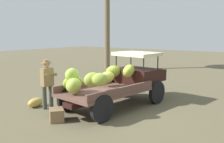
# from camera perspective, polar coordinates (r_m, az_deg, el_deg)

# --- Properties ---
(ground_plane) EXTENTS (60.00, 60.00, 0.00)m
(ground_plane) POSITION_cam_1_polar(r_m,az_deg,el_deg) (9.09, 1.04, -7.83)
(ground_plane) COLOR brown
(truck) EXTENTS (4.58, 2.16, 1.86)m
(truck) POSITION_cam_1_polar(r_m,az_deg,el_deg) (9.06, 1.95, -2.04)
(truck) COLOR black
(truck) RESTS_ON ground
(farmer) EXTENTS (0.52, 0.47, 1.68)m
(farmer) POSITION_cam_1_polar(r_m,az_deg,el_deg) (8.93, -14.29, -2.08)
(farmer) COLOR #44483E
(farmer) RESTS_ON ground
(wooden_crate) EXTENTS (0.61, 0.64, 0.37)m
(wooden_crate) POSITION_cam_1_polar(r_m,az_deg,el_deg) (7.77, -12.29, -9.48)
(wooden_crate) COLOR olive
(wooden_crate) RESTS_ON ground
(loose_banana_bunch) EXTENTS (0.66, 0.40, 0.31)m
(loose_banana_bunch) POSITION_cam_1_polar(r_m,az_deg,el_deg) (9.40, -16.73, -6.64)
(loose_banana_bunch) COLOR gold
(loose_banana_bunch) RESTS_ON ground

